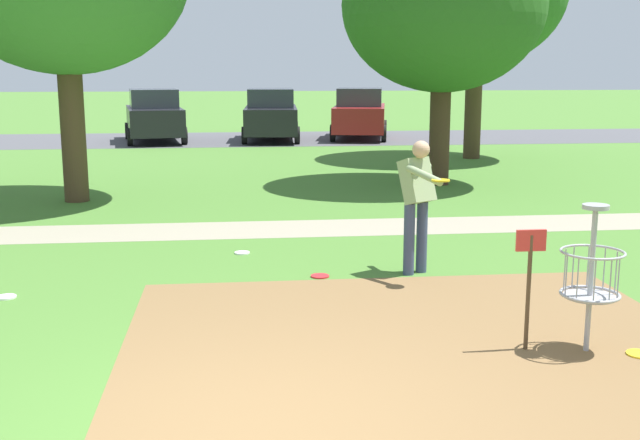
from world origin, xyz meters
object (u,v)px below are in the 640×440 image
(disc_golf_basket, at_px, (584,273))
(parked_car_center_left, at_px, (271,115))
(frisbee_near_basket, at_px, (6,297))
(frisbee_scattered_a, at_px, (242,253))
(frisbee_far_right, at_px, (320,276))
(parked_car_center_right, at_px, (360,113))
(tree_mid_center, at_px, (443,6))
(frisbee_mid_grass, at_px, (640,354))
(parked_car_leftmost, at_px, (154,115))
(player_throwing, at_px, (417,198))

(disc_golf_basket, distance_m, parked_car_center_left, 21.49)
(frisbee_near_basket, xyz_separation_m, frisbee_scattered_a, (2.73, 1.88, 0.00))
(frisbee_far_right, height_order, parked_car_center_right, parked_car_center_right)
(tree_mid_center, relative_size, parked_car_center_left, 1.35)
(frisbee_far_right, distance_m, parked_car_center_left, 18.58)
(frisbee_near_basket, relative_size, tree_mid_center, 0.04)
(frisbee_mid_grass, relative_size, parked_car_center_left, 0.06)
(disc_golf_basket, xyz_separation_m, tree_mid_center, (1.39, 10.41, 3.14))
(frisbee_near_basket, bearing_deg, parked_car_leftmost, 90.34)
(player_throwing, relative_size, frisbee_near_basket, 7.43)
(parked_car_leftmost, relative_size, parked_car_center_right, 0.99)
(frisbee_mid_grass, height_order, frisbee_far_right, same)
(frisbee_scattered_a, relative_size, parked_car_center_right, 0.05)
(frisbee_far_right, bearing_deg, tree_mid_center, 65.01)
(frisbee_near_basket, xyz_separation_m, frisbee_far_right, (3.69, 0.51, 0.00))
(parked_car_leftmost, bearing_deg, parked_car_center_left, -0.22)
(frisbee_near_basket, distance_m, parked_car_center_left, 19.50)
(frisbee_far_right, distance_m, parked_car_leftmost, 18.98)
(frisbee_scattered_a, distance_m, parked_car_center_right, 18.23)
(player_throwing, relative_size, frisbee_far_right, 7.32)
(disc_golf_basket, distance_m, tree_mid_center, 10.96)
(frisbee_mid_grass, height_order, frisbee_scattered_a, same)
(frisbee_mid_grass, height_order, parked_car_center_right, parked_car_center_right)
(parked_car_leftmost, bearing_deg, frisbee_near_basket, -89.66)
(frisbee_mid_grass, relative_size, frisbee_scattered_a, 1.13)
(parked_car_center_left, xyz_separation_m, parked_car_center_right, (3.28, 0.45, 0.00))
(disc_golf_basket, xyz_separation_m, parked_car_leftmost, (-5.93, 21.43, 0.17))
(player_throwing, xyz_separation_m, frisbee_scattered_a, (-2.20, 1.34, -0.98))
(disc_golf_basket, height_order, frisbee_mid_grass, disc_golf_basket)
(frisbee_scattered_a, relative_size, parked_car_center_left, 0.05)
(disc_golf_basket, bearing_deg, parked_car_center_right, 86.23)
(frisbee_near_basket, xyz_separation_m, parked_car_center_left, (3.98, 19.07, 0.91))
(frisbee_far_right, relative_size, parked_car_leftmost, 0.05)
(disc_golf_basket, xyz_separation_m, player_throwing, (-0.89, 2.89, 0.23))
(player_throwing, bearing_deg, parked_car_leftmost, 105.22)
(parked_car_leftmost, bearing_deg, parked_car_center_right, 3.37)
(frisbee_scattered_a, distance_m, tree_mid_center, 8.57)
(parked_car_leftmost, bearing_deg, tree_mid_center, -56.40)
(frisbee_mid_grass, bearing_deg, parked_car_center_right, 87.56)
(parked_car_leftmost, xyz_separation_m, parked_car_center_left, (4.10, -0.02, 0.00))
(tree_mid_center, bearing_deg, frisbee_mid_grass, -94.79)
(parked_car_leftmost, bearing_deg, frisbee_mid_grass, -73.41)
(frisbee_near_basket, distance_m, parked_car_leftmost, 19.10)
(frisbee_mid_grass, bearing_deg, tree_mid_center, 85.21)
(player_throwing, bearing_deg, frisbee_mid_grass, -65.59)
(player_throwing, height_order, tree_mid_center, tree_mid_center)
(tree_mid_center, bearing_deg, frisbee_scattered_a, -125.97)
(frisbee_mid_grass, xyz_separation_m, parked_car_center_left, (-2.34, 21.59, 0.91))
(disc_golf_basket, relative_size, frisbee_scattered_a, 6.43)
(tree_mid_center, relative_size, parked_car_leftmost, 1.31)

